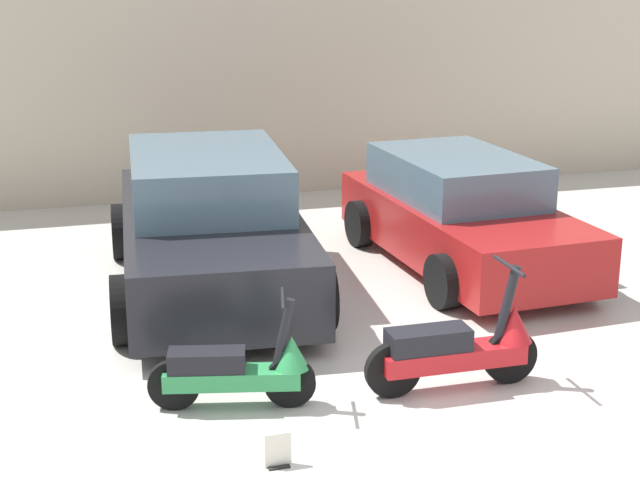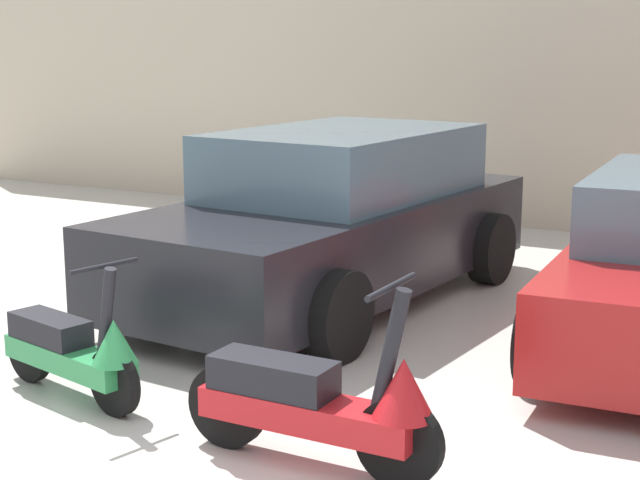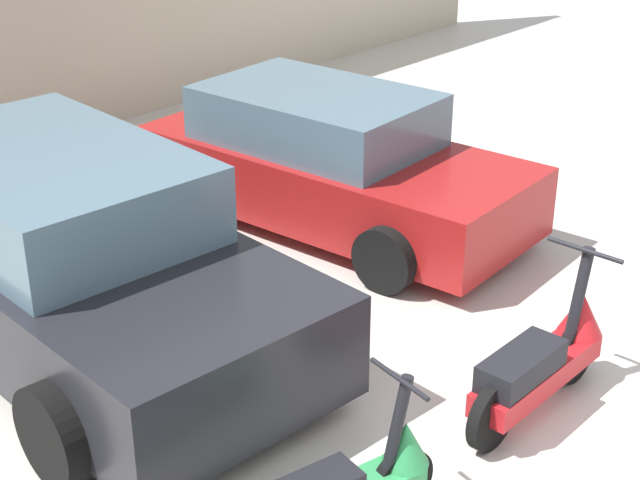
# 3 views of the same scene
# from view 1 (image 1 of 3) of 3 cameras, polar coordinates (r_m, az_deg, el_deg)

# --- Properties ---
(ground_plane) EXTENTS (28.00, 28.00, 0.00)m
(ground_plane) POSITION_cam_1_polar(r_m,az_deg,el_deg) (7.38, 7.46, -12.54)
(ground_plane) COLOR beige
(wall_back) EXTENTS (19.60, 0.12, 3.25)m
(wall_back) POSITION_cam_1_polar(r_m,az_deg,el_deg) (14.61, -5.22, 8.82)
(wall_back) COLOR beige
(wall_back) RESTS_ON ground_plane
(scooter_front_left) EXTENTS (1.34, 0.58, 0.95)m
(scooter_front_left) POSITION_cam_1_polar(r_m,az_deg,el_deg) (7.96, -4.72, -7.50)
(scooter_front_left) COLOR black
(scooter_front_left) RESTS_ON ground_plane
(scooter_front_right) EXTENTS (1.54, 0.55, 1.07)m
(scooter_front_right) POSITION_cam_1_polar(r_m,az_deg,el_deg) (8.33, 8.18, -6.16)
(scooter_front_right) COLOR black
(scooter_front_right) RESTS_ON ground_plane
(car_rear_left) EXTENTS (2.37, 4.50, 1.48)m
(car_rear_left) POSITION_cam_1_polar(r_m,az_deg,el_deg) (10.65, -6.44, 0.85)
(car_rear_left) COLOR black
(car_rear_left) RESTS_ON ground_plane
(car_rear_center) EXTENTS (2.03, 3.89, 1.29)m
(car_rear_center) POSITION_cam_1_polar(r_m,az_deg,el_deg) (11.50, 8.21, 1.49)
(car_rear_center) COLOR maroon
(car_rear_center) RESTS_ON ground_plane
(placard_near_left_scooter) EXTENTS (0.20, 0.12, 0.26)m
(placard_near_left_scooter) POSITION_cam_1_polar(r_m,az_deg,el_deg) (7.19, -2.48, -12.19)
(placard_near_left_scooter) COLOR black
(placard_near_left_scooter) RESTS_ON ground_plane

